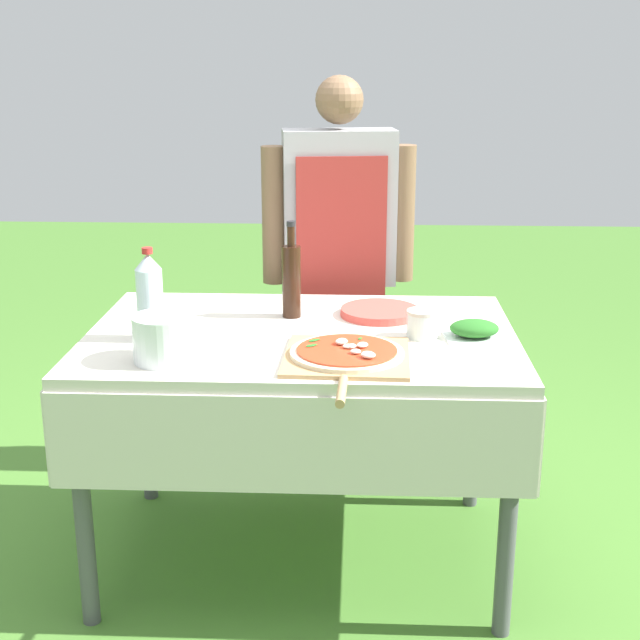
% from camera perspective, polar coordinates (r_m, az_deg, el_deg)
% --- Properties ---
extents(ground_plane, '(12.00, 12.00, 0.00)m').
position_cam_1_polar(ground_plane, '(3.09, -1.11, -14.83)').
color(ground_plane, '#477A2D').
extents(prep_table, '(1.34, 0.91, 0.79)m').
position_cam_1_polar(prep_table, '(2.79, -1.19, -2.66)').
color(prep_table, beige).
rests_on(prep_table, ground).
extents(person_cook, '(0.57, 0.24, 1.54)m').
position_cam_1_polar(person_cook, '(3.39, 1.20, 4.71)').
color(person_cook, '#4C4C51').
rests_on(person_cook, ground).
extents(pizza_on_peel, '(0.36, 0.54, 0.05)m').
position_cam_1_polar(pizza_on_peel, '(2.51, 1.74, -2.26)').
color(pizza_on_peel, tan).
rests_on(pizza_on_peel, prep_table).
extents(oil_bottle, '(0.06, 0.06, 0.32)m').
position_cam_1_polar(oil_bottle, '(2.89, -1.84, 2.63)').
color(oil_bottle, black).
rests_on(oil_bottle, prep_table).
extents(water_bottle, '(0.08, 0.08, 0.28)m').
position_cam_1_polar(water_bottle, '(2.70, -10.84, 1.48)').
color(water_bottle, silver).
rests_on(water_bottle, prep_table).
extents(herb_container, '(0.19, 0.15, 0.06)m').
position_cam_1_polar(herb_container, '(2.73, 9.84, -0.61)').
color(herb_container, silver).
rests_on(herb_container, prep_table).
extents(mixing_tub, '(0.18, 0.18, 0.13)m').
position_cam_1_polar(mixing_tub, '(2.52, -9.95, -1.17)').
color(mixing_tub, silver).
rests_on(mixing_tub, prep_table).
extents(plate_stack, '(0.26, 0.26, 0.02)m').
position_cam_1_polar(plate_stack, '(2.93, 3.84, 0.52)').
color(plate_stack, '#DB4C42').
rests_on(plate_stack, prep_table).
extents(sauce_jar, '(0.10, 0.10, 0.09)m').
position_cam_1_polar(sauce_jar, '(2.71, 6.56, -0.36)').
color(sauce_jar, silver).
rests_on(sauce_jar, prep_table).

